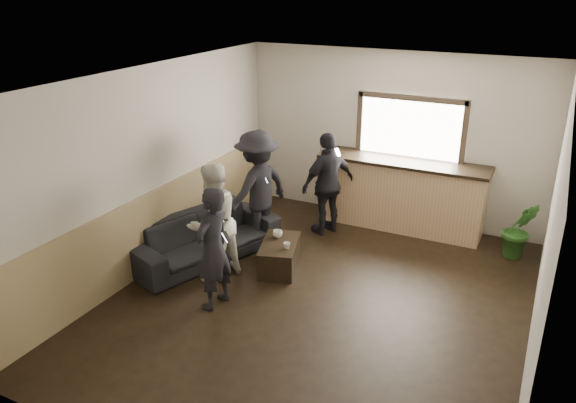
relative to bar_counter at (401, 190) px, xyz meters
The scene contains 12 objects.
ground 2.79m from the bar_counter, 96.35° to the right, with size 5.00×6.00×0.01m, color black.
room_shell 3.00m from the bar_counter, 111.04° to the right, with size 5.01×6.01×2.80m.
bar_counter is the anchor object (origin of this frame).
sofa 3.27m from the bar_counter, 133.78° to the right, with size 2.25×0.88×0.66m, color black.
coffee_table 2.45m from the bar_counter, 117.98° to the right, with size 0.48×0.87×0.39m, color black.
cup_a 2.35m from the bar_counter, 121.85° to the right, with size 0.13×0.13×0.11m, color silver.
cup_b 2.45m from the bar_counter, 113.13° to the right, with size 0.09×0.09×0.09m, color silver.
potted_plant 1.89m from the bar_counter, ahead, with size 0.48×0.39×0.88m, color #2D6623.
person_a 3.65m from the bar_counter, 112.81° to the right, with size 0.49×0.61×1.57m.
person_b 3.30m from the bar_counter, 123.15° to the right, with size 0.81×0.93×1.63m.
person_c 2.38m from the bar_counter, 139.49° to the right, with size 0.97×1.30×1.78m.
person_d 1.24m from the bar_counter, 144.16° to the right, with size 0.83×1.04×1.65m.
Camera 1 is at (2.39, -5.73, 3.85)m, focal length 35.00 mm.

